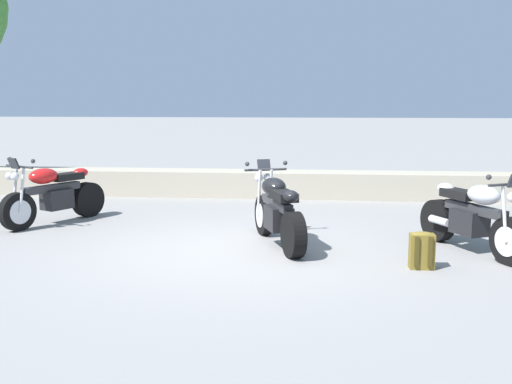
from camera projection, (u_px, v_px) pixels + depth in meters
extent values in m
plane|color=gray|center=(234.00, 251.00, 8.49)|extent=(120.00, 120.00, 0.00)
cube|color=#A89E89|center=(263.00, 184.00, 13.17)|extent=(36.00, 0.80, 0.55)
cylinder|color=black|center=(18.00, 212.00, 9.74)|extent=(0.42, 0.61, 0.62)
cylinder|color=black|center=(88.00, 199.00, 10.92)|extent=(0.45, 0.63, 0.62)
cylinder|color=silver|center=(18.00, 212.00, 9.74)|extent=(0.32, 0.41, 0.38)
cube|color=black|center=(57.00, 199.00, 10.36)|extent=(0.51, 0.57, 0.34)
cube|color=#2D2D30|center=(52.00, 188.00, 10.25)|extent=(0.64, 1.04, 0.12)
ellipsoid|color=red|center=(43.00, 176.00, 10.09)|extent=(0.55, 0.62, 0.26)
cube|color=black|center=(67.00, 177.00, 10.49)|extent=(0.49, 0.62, 0.12)
ellipsoid|color=red|center=(81.00, 173.00, 10.73)|extent=(0.33, 0.35, 0.16)
cylinder|color=#2D2D30|center=(19.00, 167.00, 9.70)|extent=(0.60, 0.34, 0.04)
sphere|color=silver|center=(15.00, 176.00, 9.56)|extent=(0.13, 0.13, 0.13)
sphere|color=silver|center=(9.00, 176.00, 9.64)|extent=(0.13, 0.13, 0.13)
cube|color=#26282D|center=(14.00, 163.00, 9.61)|extent=(0.22, 0.18, 0.18)
cylinder|color=silver|center=(71.00, 198.00, 10.81)|extent=(0.28, 0.39, 0.11)
cylinder|color=silver|center=(22.00, 190.00, 9.67)|extent=(0.12, 0.16, 0.73)
cylinder|color=silver|center=(15.00, 189.00, 9.77)|extent=(0.12, 0.16, 0.73)
sphere|color=#2D2D30|center=(33.00, 161.00, 9.55)|extent=(0.07, 0.07, 0.07)
sphere|color=#2D2D30|center=(10.00, 159.00, 9.88)|extent=(0.07, 0.07, 0.07)
cylinder|color=black|center=(264.00, 215.00, 9.46)|extent=(0.35, 0.63, 0.62)
cylinder|color=black|center=(293.00, 235.00, 8.09)|extent=(0.39, 0.64, 0.62)
cylinder|color=silver|center=(264.00, 215.00, 9.46)|extent=(0.29, 0.42, 0.38)
cube|color=black|center=(279.00, 218.00, 8.71)|extent=(0.47, 0.56, 0.34)
cube|color=#2D2D30|center=(277.00, 203.00, 8.78)|extent=(0.52, 1.08, 0.12)
ellipsoid|color=black|center=(274.00, 187.00, 8.89)|extent=(0.50, 0.61, 0.26)
cube|color=black|center=(284.00, 196.00, 8.44)|extent=(0.44, 0.62, 0.12)
ellipsoid|color=black|center=(291.00, 196.00, 8.15)|extent=(0.30, 0.34, 0.16)
cylinder|color=#2D2D30|center=(266.00, 170.00, 9.28)|extent=(0.63, 0.27, 0.04)
sphere|color=silver|center=(259.00, 178.00, 9.41)|extent=(0.13, 0.13, 0.13)
sphere|color=silver|center=(267.00, 177.00, 9.45)|extent=(0.13, 0.13, 0.13)
cube|color=#26282D|center=(264.00, 165.00, 9.36)|extent=(0.22, 0.16, 0.18)
cylinder|color=silver|center=(299.00, 227.00, 8.35)|extent=(0.24, 0.39, 0.11)
cylinder|color=silver|center=(259.00, 193.00, 9.35)|extent=(0.10, 0.17, 0.73)
cylinder|color=silver|center=(270.00, 192.00, 9.39)|extent=(0.10, 0.17, 0.73)
sphere|color=#2D2D30|center=(247.00, 164.00, 9.15)|extent=(0.07, 0.07, 0.07)
sphere|color=#2D2D30|center=(285.00, 163.00, 9.30)|extent=(0.07, 0.07, 0.07)
cylinder|color=black|center=(510.00, 241.00, 7.73)|extent=(0.41, 0.62, 0.62)
cylinder|color=black|center=(438.00, 220.00, 9.06)|extent=(0.44, 0.63, 0.62)
cylinder|color=silver|center=(510.00, 241.00, 7.73)|extent=(0.32, 0.42, 0.38)
cube|color=black|center=(469.00, 222.00, 8.42)|extent=(0.50, 0.57, 0.34)
cube|color=#2D2D30|center=(475.00, 209.00, 8.30)|extent=(0.63, 1.04, 0.12)
ellipsoid|color=#BCBCC1|center=(484.00, 195.00, 8.13)|extent=(0.54, 0.62, 0.26)
cube|color=black|center=(459.00, 194.00, 8.58)|extent=(0.49, 0.62, 0.12)
ellipsoid|color=#BCBCC1|center=(446.00, 188.00, 8.85)|extent=(0.32, 0.35, 0.16)
cylinder|color=#2D2D30|center=(509.00, 184.00, 7.70)|extent=(0.60, 0.33, 0.04)
cylinder|color=silver|center=(440.00, 221.00, 8.77)|extent=(0.27, 0.39, 0.11)
cylinder|color=silver|center=(504.00, 213.00, 7.68)|extent=(0.11, 0.17, 0.73)
sphere|color=#2D2D30|center=(489.00, 177.00, 7.61)|extent=(0.07, 0.07, 0.07)
cube|color=brown|center=(422.00, 251.00, 7.58)|extent=(0.30, 0.19, 0.44)
cube|color=brown|center=(420.00, 252.00, 7.70)|extent=(0.24, 0.06, 0.24)
ellipsoid|color=brown|center=(422.00, 235.00, 7.55)|extent=(0.29, 0.18, 0.08)
cube|color=#403513|center=(417.00, 252.00, 7.48)|extent=(0.05, 0.03, 0.37)
cube|color=#403513|center=(430.00, 252.00, 7.47)|extent=(0.05, 0.03, 0.37)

